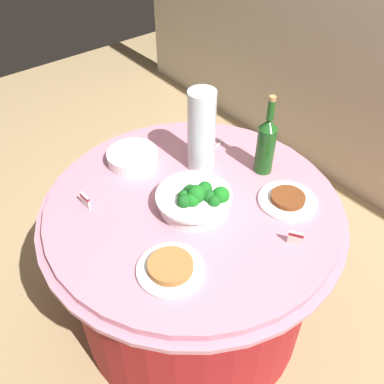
% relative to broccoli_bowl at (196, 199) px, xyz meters
% --- Properties ---
extents(ground_plane, '(6.00, 6.00, 0.00)m').
position_rel_broccoli_bowl_xyz_m(ground_plane, '(-0.03, 0.01, -0.78)').
color(ground_plane, tan).
extents(buffet_table, '(1.16, 1.16, 0.74)m').
position_rel_broccoli_bowl_xyz_m(buffet_table, '(-0.03, 0.01, -0.41)').
color(buffet_table, maroon).
rests_on(buffet_table, ground_plane).
extents(broccoli_bowl, '(0.28, 0.28, 0.12)m').
position_rel_broccoli_bowl_xyz_m(broccoli_bowl, '(0.00, 0.00, 0.00)').
color(broccoli_bowl, white).
rests_on(broccoli_bowl, buffet_table).
extents(plate_stack, '(0.21, 0.21, 0.05)m').
position_rel_broccoli_bowl_xyz_m(plate_stack, '(-0.38, -0.03, -0.02)').
color(plate_stack, white).
rests_on(plate_stack, buffet_table).
extents(wine_bottle, '(0.07, 0.07, 0.34)m').
position_rel_broccoli_bowl_xyz_m(wine_bottle, '(-0.00, 0.35, 0.09)').
color(wine_bottle, '#195019').
rests_on(wine_bottle, buffet_table).
extents(decorative_fruit_vase, '(0.11, 0.11, 0.34)m').
position_rel_broccoli_bowl_xyz_m(decorative_fruit_vase, '(-0.18, 0.18, 0.11)').
color(decorative_fruit_vase, silver).
rests_on(decorative_fruit_vase, buffet_table).
extents(serving_tongs, '(0.08, 0.17, 0.01)m').
position_rel_broccoli_bowl_xyz_m(serving_tongs, '(-0.25, 0.28, -0.04)').
color(serving_tongs, silver).
rests_on(serving_tongs, buffet_table).
extents(food_plate_peanuts, '(0.22, 0.22, 0.04)m').
position_rel_broccoli_bowl_xyz_m(food_plate_peanuts, '(0.17, -0.24, -0.03)').
color(food_plate_peanuts, white).
rests_on(food_plate_peanuts, buffet_table).
extents(food_plate_stir_fry, '(0.22, 0.22, 0.03)m').
position_rel_broccoli_bowl_xyz_m(food_plate_stir_fry, '(0.19, 0.29, -0.03)').
color(food_plate_stir_fry, white).
rests_on(food_plate_stir_fry, buffet_table).
extents(label_placard_front, '(0.05, 0.01, 0.05)m').
position_rel_broccoli_bowl_xyz_m(label_placard_front, '(-0.26, -0.31, -0.01)').
color(label_placard_front, white).
rests_on(label_placard_front, buffet_table).
extents(label_placard_mid, '(0.05, 0.03, 0.05)m').
position_rel_broccoli_bowl_xyz_m(label_placard_mid, '(0.34, 0.15, -0.01)').
color(label_placard_mid, white).
rests_on(label_placard_mid, buffet_table).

